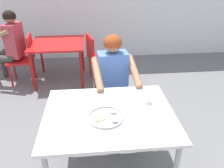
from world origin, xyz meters
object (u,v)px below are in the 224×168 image
at_px(chair_foreground, 111,89).
at_px(diner_foreground, 114,79).
at_px(table_foreground, 109,120).
at_px(thali_tray, 106,117).
at_px(patron_background, 10,42).
at_px(chair_red_right, 97,55).
at_px(table_background_red, 58,47).
at_px(chair_red_left, 25,57).
at_px(drinking_cup, 147,97).

height_order(chair_foreground, diner_foreground, diner_foreground).
xyz_separation_m(table_foreground, chair_foreground, (0.10, 0.89, -0.20)).
height_order(thali_tray, patron_background, patron_background).
height_order(table_foreground, chair_red_right, chair_red_right).
xyz_separation_m(diner_foreground, chair_red_right, (-0.15, 1.41, -0.23)).
distance_m(table_foreground, table_background_red, 2.26).
bearing_deg(chair_foreground, patron_background, 141.21).
bearing_deg(chair_foreground, table_background_red, 122.46).
relative_size(chair_foreground, chair_red_left, 0.94).
distance_m(chair_red_left, patron_background, 0.34).
bearing_deg(table_foreground, chair_foreground, 83.79).
distance_m(drinking_cup, chair_foreground, 0.86).
distance_m(table_foreground, chair_foreground, 0.92).
relative_size(drinking_cup, chair_red_left, 0.12).
relative_size(thali_tray, chair_foreground, 0.38).
distance_m(table_foreground, chair_red_right, 2.09).
distance_m(thali_tray, drinking_cup, 0.45).
bearing_deg(drinking_cup, table_foreground, -159.52).
bearing_deg(table_background_red, chair_foreground, -57.54).
distance_m(table_background_red, chair_red_right, 0.68).
xyz_separation_m(chair_foreground, diner_foreground, (0.02, -0.22, 0.25)).
distance_m(diner_foreground, chair_red_right, 1.43).
distance_m(thali_tray, table_background_red, 2.32).
relative_size(drinking_cup, table_background_red, 0.12).
bearing_deg(diner_foreground, thali_tray, -101.30).
bearing_deg(diner_foreground, table_background_red, 119.04).
distance_m(thali_tray, patron_background, 2.67).
distance_m(chair_red_right, patron_background, 1.48).
height_order(drinking_cup, chair_red_left, same).
bearing_deg(table_background_red, patron_background, 178.80).
distance_m(table_background_red, chair_red_left, 0.59).
relative_size(chair_foreground, chair_red_right, 0.96).
bearing_deg(chair_red_left, patron_background, 166.65).
bearing_deg(chair_red_left, thali_tray, -60.34).
bearing_deg(diner_foreground, drinking_cup, -64.91).
distance_m(diner_foreground, table_background_red, 1.69).
bearing_deg(thali_tray, table_background_red, 106.83).
xyz_separation_m(table_background_red, chair_red_right, (0.67, -0.07, -0.14)).
height_order(table_foreground, patron_background, patron_background).
relative_size(table_foreground, drinking_cup, 10.64).
height_order(chair_foreground, patron_background, patron_background).
height_order(thali_tray, diner_foreground, diner_foreground).
bearing_deg(table_foreground, chair_red_left, 121.15).
height_order(drinking_cup, chair_foreground, drinking_cup).
xyz_separation_m(thali_tray, chair_red_right, (-0.01, 2.15, -0.27)).
distance_m(chair_foreground, table_background_red, 1.50).
bearing_deg(chair_red_right, chair_foreground, -83.50).
relative_size(thali_tray, diner_foreground, 0.25).
height_order(table_foreground, drinking_cup, drinking_cup).
relative_size(table_background_red, patron_background, 0.72).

